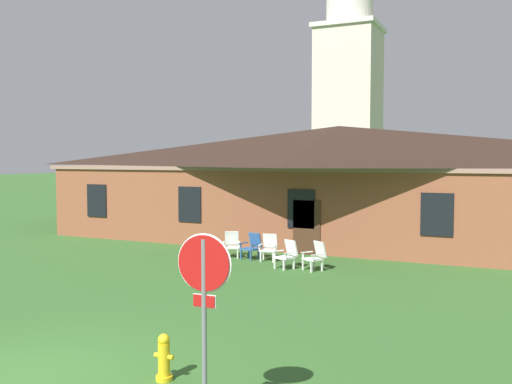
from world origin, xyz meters
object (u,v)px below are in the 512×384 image
object	(u,v)px
stop_sign	(204,291)
lawn_chair_left_end	(269,247)
fire_hydrant	(164,358)
lawn_chair_near_door	(252,245)
lawn_chair_by_porch	(232,244)
lawn_chair_middle	(287,254)
lawn_chair_right_end	(316,255)

from	to	relation	value
stop_sign	lawn_chair_left_end	bearing A→B (deg)	109.57
fire_hydrant	lawn_chair_near_door	bearing A→B (deg)	107.84
lawn_chair_by_porch	lawn_chair_middle	bearing A→B (deg)	-23.14
stop_sign	lawn_chair_by_porch	world-z (taller)	stop_sign
lawn_chair_near_door	lawn_chair_middle	world-z (taller)	same
stop_sign	lawn_chair_near_door	xyz separation A→B (m)	(-4.91, 11.87, -1.42)
stop_sign	lawn_chair_near_door	distance (m)	12.92
stop_sign	lawn_chair_right_end	xyz separation A→B (m)	(-2.10, 10.87, -1.42)
stop_sign	lawn_chair_near_door	bearing A→B (deg)	112.46
fire_hydrant	stop_sign	bearing A→B (deg)	-38.44
lawn_chair_left_end	fire_hydrant	xyz separation A→B (m)	(2.76, -10.72, -0.12)
stop_sign	lawn_chair_left_end	distance (m)	12.68
stop_sign	lawn_chair_near_door	world-z (taller)	stop_sign
lawn_chair_by_porch	fire_hydrant	bearing A→B (deg)	-68.15
lawn_chair_left_end	lawn_chair_right_end	xyz separation A→B (m)	(2.12, -1.00, 0.00)
lawn_chair_left_end	stop_sign	bearing A→B (deg)	-70.43
lawn_chair_near_door	lawn_chair_right_end	xyz separation A→B (m)	(2.80, -1.00, 0.00)
lawn_chair_near_door	lawn_chair_middle	xyz separation A→B (m)	(1.84, -1.12, 0.00)
lawn_chair_by_porch	lawn_chair_right_end	size ratio (longest dim) A/B	1.00
lawn_chair_middle	fire_hydrant	distance (m)	9.72
lawn_chair_by_porch	stop_sign	bearing A→B (deg)	-64.15
stop_sign	lawn_chair_left_end	size ratio (longest dim) A/B	2.82
lawn_chair_left_end	lawn_chair_right_end	bearing A→B (deg)	-25.35
lawn_chair_by_porch	lawn_chair_near_door	bearing A→B (deg)	-1.93
lawn_chair_by_porch	lawn_chair_left_end	world-z (taller)	same
lawn_chair_by_porch	lawn_chair_left_end	bearing A→B (deg)	-0.91
stop_sign	lawn_chair_right_end	bearing A→B (deg)	100.95
lawn_chair_right_end	lawn_chair_middle	bearing A→B (deg)	-172.59
lawn_chair_near_door	lawn_chair_left_end	xyz separation A→B (m)	(0.69, 0.00, 0.00)
lawn_chair_near_door	fire_hydrant	world-z (taller)	lawn_chair_near_door
lawn_chair_right_end	fire_hydrant	xyz separation A→B (m)	(0.65, -9.72, -0.12)
lawn_chair_middle	fire_hydrant	bearing A→B (deg)	-80.47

